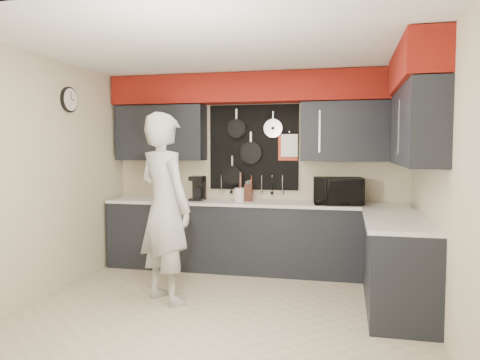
% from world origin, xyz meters
% --- Properties ---
extents(ground, '(4.00, 4.00, 0.00)m').
position_xyz_m(ground, '(0.00, 0.00, 0.00)').
color(ground, '#BEB194').
rests_on(ground, ground).
extents(back_wall_assembly, '(4.00, 0.36, 2.60)m').
position_xyz_m(back_wall_assembly, '(0.01, 1.60, 2.01)').
color(back_wall_assembly, beige).
rests_on(back_wall_assembly, ground).
extents(right_wall_assembly, '(0.36, 3.50, 2.60)m').
position_xyz_m(right_wall_assembly, '(1.85, 0.26, 1.94)').
color(right_wall_assembly, beige).
rests_on(right_wall_assembly, ground).
extents(left_wall_assembly, '(0.05, 3.50, 2.60)m').
position_xyz_m(left_wall_assembly, '(-1.99, 0.02, 1.33)').
color(left_wall_assembly, beige).
rests_on(left_wall_assembly, ground).
extents(base_cabinets, '(3.95, 2.20, 0.92)m').
position_xyz_m(base_cabinets, '(0.49, 1.13, 0.46)').
color(base_cabinets, black).
rests_on(base_cabinets, ground).
extents(microwave, '(0.64, 0.47, 0.33)m').
position_xyz_m(microwave, '(1.09, 1.39, 1.09)').
color(microwave, black).
rests_on(microwave, base_cabinets).
extents(knife_block, '(0.11, 0.11, 0.22)m').
position_xyz_m(knife_block, '(-0.06, 1.45, 1.03)').
color(knife_block, black).
rests_on(knife_block, base_cabinets).
extents(utensil_crock, '(0.14, 0.14, 0.17)m').
position_xyz_m(utensil_crock, '(-0.18, 1.43, 1.01)').
color(utensil_crock, silver).
rests_on(utensil_crock, base_cabinets).
extents(coffee_maker, '(0.18, 0.22, 0.32)m').
position_xyz_m(coffee_maker, '(-0.75, 1.43, 1.09)').
color(coffee_maker, black).
rests_on(coffee_maker, base_cabinets).
extents(person, '(0.87, 0.79, 1.99)m').
position_xyz_m(person, '(-0.67, 0.06, 0.99)').
color(person, '#9E9E9C').
rests_on(person, ground).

